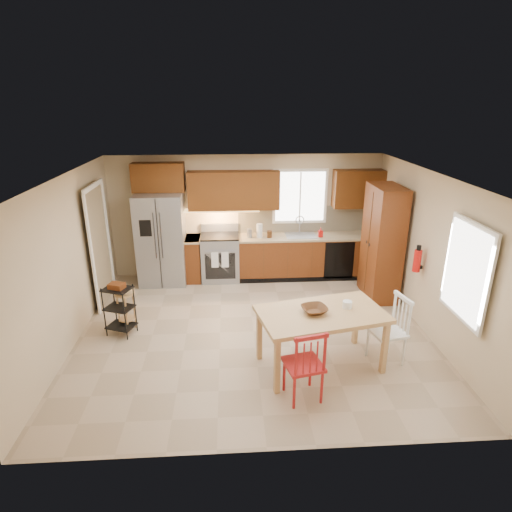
{
  "coord_description": "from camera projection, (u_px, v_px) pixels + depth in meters",
  "views": [
    {
      "loc": [
        -0.35,
        -6.03,
        3.55
      ],
      "look_at": [
        0.07,
        0.4,
        1.15
      ],
      "focal_mm": 30.0,
      "sensor_mm": 36.0,
      "label": 1
    }
  ],
  "objects": [
    {
      "name": "floor",
      "position": [
        253.0,
        331.0,
        6.9
      ],
      "size": [
        5.5,
        5.5,
        0.0
      ],
      "primitive_type": "plane",
      "color": "tan",
      "rests_on": "ground"
    },
    {
      "name": "ceiling",
      "position": [
        253.0,
        176.0,
        6.03
      ],
      "size": [
        5.5,
        5.0,
        0.02
      ],
      "primitive_type": "cube",
      "color": "silver",
      "rests_on": "ground"
    },
    {
      "name": "wall_back",
      "position": [
        246.0,
        216.0,
        8.8
      ],
      "size": [
        5.5,
        0.02,
        2.5
      ],
      "primitive_type": "cube",
      "color": "#CCB793",
      "rests_on": "ground"
    },
    {
      "name": "wall_front",
      "position": [
        268.0,
        351.0,
        4.13
      ],
      "size": [
        5.5,
        0.02,
        2.5
      ],
      "primitive_type": "cube",
      "color": "#CCB793",
      "rests_on": "ground"
    },
    {
      "name": "wall_left",
      "position": [
        67.0,
        263.0,
        6.3
      ],
      "size": [
        0.02,
        5.0,
        2.5
      ],
      "primitive_type": "cube",
      "color": "#CCB793",
      "rests_on": "ground"
    },
    {
      "name": "wall_right",
      "position": [
        430.0,
        255.0,
        6.63
      ],
      "size": [
        0.02,
        5.0,
        2.5
      ],
      "primitive_type": "cube",
      "color": "#CCB793",
      "rests_on": "ground"
    },
    {
      "name": "refrigerator",
      "position": [
        162.0,
        239.0,
        8.47
      ],
      "size": [
        0.92,
        0.75,
        1.82
      ],
      "primitive_type": "cube",
      "color": "gray",
      "rests_on": "floor"
    },
    {
      "name": "range_stove",
      "position": [
        220.0,
        258.0,
        8.75
      ],
      "size": [
        0.76,
        0.63,
        0.92
      ],
      "primitive_type": "cube",
      "color": "gray",
      "rests_on": "floor"
    },
    {
      "name": "base_cabinet_narrow",
      "position": [
        193.0,
        259.0,
        8.73
      ],
      "size": [
        0.3,
        0.6,
        0.9
      ],
      "primitive_type": "cube",
      "color": "#632E12",
      "rests_on": "floor"
    },
    {
      "name": "base_cabinet_run",
      "position": [
        309.0,
        256.0,
        8.88
      ],
      "size": [
        2.92,
        0.6,
        0.9
      ],
      "primitive_type": "cube",
      "color": "#632E12",
      "rests_on": "floor"
    },
    {
      "name": "dishwasher",
      "position": [
        339.0,
        260.0,
        8.64
      ],
      "size": [
        0.6,
        0.02,
        0.78
      ],
      "primitive_type": "cube",
      "color": "black",
      "rests_on": "floor"
    },
    {
      "name": "backsplash",
      "position": [
        308.0,
        219.0,
        8.89
      ],
      "size": [
        2.92,
        0.03,
        0.55
      ],
      "primitive_type": "cube",
      "color": "beige",
      "rests_on": "wall_back"
    },
    {
      "name": "upper_over_fridge",
      "position": [
        158.0,
        177.0,
        8.24
      ],
      "size": [
        1.0,
        0.35,
        0.55
      ],
      "primitive_type": "cube",
      "color": "#5B300F",
      "rests_on": "wall_back"
    },
    {
      "name": "upper_left_block",
      "position": [
        234.0,
        190.0,
        8.42
      ],
      "size": [
        1.8,
        0.35,
        0.75
      ],
      "primitive_type": "cube",
      "color": "#5B300F",
      "rests_on": "wall_back"
    },
    {
      "name": "upper_right_block",
      "position": [
        358.0,
        189.0,
        8.57
      ],
      "size": [
        1.0,
        0.35,
        0.75
      ],
      "primitive_type": "cube",
      "color": "#5B300F",
      "rests_on": "wall_back"
    },
    {
      "name": "window_back",
      "position": [
        300.0,
        196.0,
        8.71
      ],
      "size": [
        1.12,
        0.04,
        1.12
      ],
      "primitive_type": "cube",
      "color": "white",
      "rests_on": "wall_back"
    },
    {
      "name": "sink",
      "position": [
        301.0,
        238.0,
        8.72
      ],
      "size": [
        0.62,
        0.46,
        0.16
      ],
      "primitive_type": "cube",
      "color": "gray",
      "rests_on": "base_cabinet_run"
    },
    {
      "name": "undercab_glow",
      "position": [
        219.0,
        210.0,
        8.52
      ],
      "size": [
        1.6,
        0.3,
        0.01
      ],
      "primitive_type": "cube",
      "color": "#FFBF66",
      "rests_on": "wall_back"
    },
    {
      "name": "soap_bottle",
      "position": [
        320.0,
        232.0,
        8.61
      ],
      "size": [
        0.09,
        0.09,
        0.19
      ],
      "primitive_type": "imported",
      "color": "red",
      "rests_on": "base_cabinet_run"
    },
    {
      "name": "paper_towel",
      "position": [
        259.0,
        231.0,
        8.56
      ],
      "size": [
        0.12,
        0.12,
        0.28
      ],
      "primitive_type": "cylinder",
      "color": "white",
      "rests_on": "base_cabinet_run"
    },
    {
      "name": "canister_steel",
      "position": [
        250.0,
        233.0,
        8.57
      ],
      "size": [
        0.11,
        0.11,
        0.18
      ],
      "primitive_type": "cylinder",
      "color": "gray",
      "rests_on": "base_cabinet_run"
    },
    {
      "name": "canister_wood",
      "position": [
        270.0,
        234.0,
        8.57
      ],
      "size": [
        0.1,
        0.1,
        0.14
      ],
      "primitive_type": "cylinder",
      "color": "#4E2915",
      "rests_on": "base_cabinet_run"
    },
    {
      "name": "pantry",
      "position": [
        382.0,
        243.0,
        7.8
      ],
      "size": [
        0.5,
        0.95,
        2.1
      ],
      "primitive_type": "cube",
      "color": "#632E12",
      "rests_on": "floor"
    },
    {
      "name": "fire_extinguisher",
      "position": [
        417.0,
        261.0,
        6.81
      ],
      "size": [
        0.12,
        0.12,
        0.36
      ],
      "primitive_type": "cylinder",
      "color": "red",
      "rests_on": "wall_right"
    },
    {
      "name": "window_right",
      "position": [
        467.0,
        272.0,
        5.48
      ],
      "size": [
        0.04,
        1.02,
        1.32
      ],
      "primitive_type": "cube",
      "color": "white",
      "rests_on": "wall_right"
    },
    {
      "name": "doorway",
      "position": [
        99.0,
        247.0,
        7.59
      ],
      "size": [
        0.04,
        0.95,
        2.1
      ],
      "primitive_type": "cube",
      "color": "#8C7A59",
      "rests_on": "wall_left"
    },
    {
      "name": "dining_table",
      "position": [
        320.0,
        340.0,
        5.89
      ],
      "size": [
        1.85,
        1.29,
        0.82
      ],
      "primitive_type": null,
      "rotation": [
        0.0,
        0.0,
        0.22
      ],
      "color": "tan",
      "rests_on": "floor"
    },
    {
      "name": "chair_red",
      "position": [
        303.0,
        363.0,
        5.23
      ],
      "size": [
        0.55,
        0.55,
        0.99
      ],
      "primitive_type": null,
      "rotation": [
        0.0,
        0.0,
        0.22
      ],
      "color": "#A91A1B",
      "rests_on": "floor"
    },
    {
      "name": "chair_white",
      "position": [
        387.0,
        330.0,
        5.96
      ],
      "size": [
        0.55,
        0.55,
        0.99
      ],
      "primitive_type": null,
      "rotation": [
        0.0,
        0.0,
        1.79
      ],
      "color": "white",
      "rests_on": "floor"
    },
    {
      "name": "table_bowl",
      "position": [
        314.0,
        313.0,
        5.74
      ],
      "size": [
        0.41,
        0.41,
        0.08
      ],
      "primitive_type": "imported",
      "rotation": [
        0.0,
        0.0,
        0.22
      ],
      "color": "#4E2915",
      "rests_on": "dining_table"
    },
    {
      "name": "table_jar",
      "position": [
        347.0,
        306.0,
        5.85
      ],
      "size": [
        0.16,
        0.16,
        0.16
      ],
      "primitive_type": "cylinder",
      "rotation": [
        0.0,
        0.0,
        0.22
      ],
      "color": "white",
      "rests_on": "dining_table"
    },
    {
      "name": "bar_stool",
      "position": [
        127.0,
        311.0,
        6.87
      ],
      "size": [
        0.4,
        0.4,
        0.66
      ],
      "primitive_type": null,
      "rotation": [
        0.0,
        0.0,
        0.31
      ],
      "color": "tan",
      "rests_on": "floor"
    },
    {
      "name": "utility_cart",
      "position": [
        120.0,
        310.0,
        6.7
      ],
      "size": [
        0.5,
        0.45,
        0.83
      ],
      "primitive_type": null,
      "rotation": [
        0.0,
        0.0,
        -0.37
      ],
      "color": "black",
      "rests_on": "floor"
    }
  ]
}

